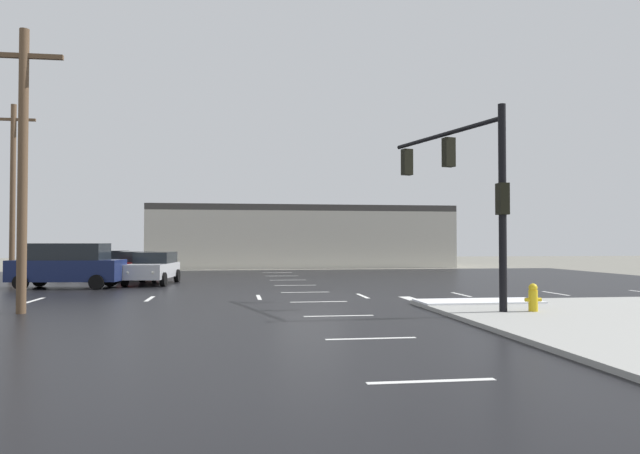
% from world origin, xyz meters
% --- Properties ---
extents(ground_plane, '(120.00, 120.00, 0.00)m').
position_xyz_m(ground_plane, '(0.00, 0.00, 0.00)').
color(ground_plane, slate).
extents(road_asphalt, '(44.00, 44.00, 0.02)m').
position_xyz_m(road_asphalt, '(0.00, 0.00, 0.01)').
color(road_asphalt, black).
rests_on(road_asphalt, ground_plane).
extents(snow_strip_curbside, '(4.00, 1.60, 0.06)m').
position_xyz_m(snow_strip_curbside, '(5.00, -4.00, 0.17)').
color(snow_strip_curbside, white).
rests_on(snow_strip_curbside, sidewalk_corner).
extents(lane_markings, '(36.15, 36.15, 0.01)m').
position_xyz_m(lane_markings, '(1.20, -1.38, 0.02)').
color(lane_markings, silver).
rests_on(lane_markings, road_asphalt).
extents(traffic_signal_mast, '(1.66, 5.78, 5.92)m').
position_xyz_m(traffic_signal_mast, '(4.21, -5.07, 4.13)').
color(traffic_signal_mast, black).
rests_on(traffic_signal_mast, sidewalk_corner).
extents(fire_hydrant, '(0.48, 0.26, 0.79)m').
position_xyz_m(fire_hydrant, '(5.50, -6.69, 0.54)').
color(fire_hydrant, gold).
rests_on(fire_hydrant, sidewalk_corner).
extents(strip_building_background, '(24.70, 8.00, 5.08)m').
position_xyz_m(strip_building_background, '(2.69, 27.88, 2.54)').
color(strip_building_background, beige).
rests_on(strip_building_background, ground_plane).
extents(sedan_red, '(2.29, 4.64, 1.58)m').
position_xyz_m(sedan_red, '(-8.10, 11.16, 0.85)').
color(sedan_red, '#B21919').
rests_on(sedan_red, road_asphalt).
extents(sedan_silver, '(2.43, 4.68, 1.58)m').
position_xyz_m(sedan_silver, '(-6.91, 8.02, 0.85)').
color(sedan_silver, '#B7BABF').
rests_on(sedan_silver, road_asphalt).
extents(sedan_white, '(4.62, 2.25, 1.58)m').
position_xyz_m(sedan_white, '(-10.91, 13.93, 0.85)').
color(sedan_white, white).
rests_on(sedan_white, road_asphalt).
extents(suv_navy, '(4.98, 2.57, 2.03)m').
position_xyz_m(suv_navy, '(-10.40, 5.75, 1.09)').
color(suv_navy, '#141E47').
rests_on(suv_navy, road_asphalt).
extents(utility_pole_mid, '(2.20, 0.28, 8.41)m').
position_xyz_m(utility_pole_mid, '(-9.10, -4.10, 4.41)').
color(utility_pole_mid, brown).
rests_on(utility_pole_mid, ground_plane).
extents(utility_pole_distant, '(2.20, 0.28, 9.37)m').
position_xyz_m(utility_pole_distant, '(-14.45, 10.62, 4.90)').
color(utility_pole_distant, brown).
rests_on(utility_pole_distant, ground_plane).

